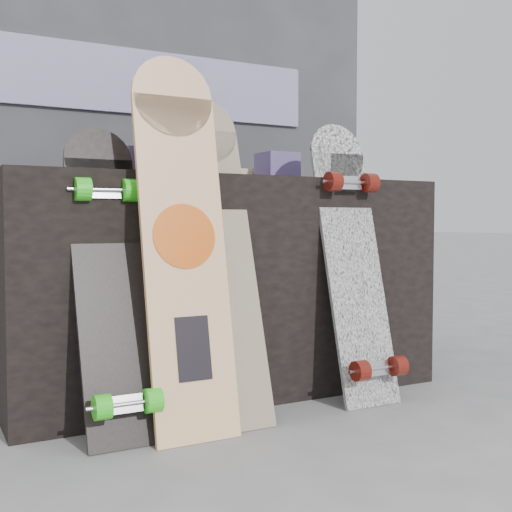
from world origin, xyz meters
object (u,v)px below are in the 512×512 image
longboard_celtic (218,245)px  skateboard_dark (111,275)px  longboard_geisha (183,231)px  vendor_table (219,285)px  longboard_cascadia (354,256)px

longboard_celtic → skateboard_dark: longboard_celtic is taller
longboard_geisha → skateboard_dark: (-0.20, 0.07, -0.13)m
longboard_celtic → skateboard_dark: (-0.35, -0.01, -0.08)m
vendor_table → longboard_celtic: bearing=-115.3°
longboard_cascadia → skateboard_dark: bearing=179.1°
longboard_geisha → longboard_cascadia: bearing=4.5°
longboard_celtic → longboard_cascadia: bearing=-2.6°
longboard_geisha → longboard_celtic: longboard_geisha is taller
vendor_table → longboard_celtic: longboard_celtic is taller
longboard_geisha → longboard_celtic: (0.15, 0.08, -0.05)m
longboard_geisha → longboard_cascadia: (0.68, 0.05, -0.09)m
longboard_cascadia → skateboard_dark: (-0.88, 0.01, -0.03)m
longboard_cascadia → vendor_table: bearing=136.6°
vendor_table → skateboard_dark: skateboard_dark is taller
longboard_geisha → skateboard_dark: longboard_geisha is taller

